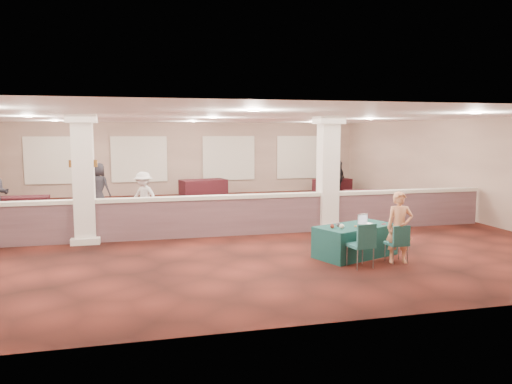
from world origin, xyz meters
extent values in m
plane|color=#4B1A12|center=(0.00, 0.00, 0.00)|extent=(16.00, 16.00, 0.00)
cube|color=#7B6155|center=(0.00, 8.00, 1.60)|extent=(16.00, 0.04, 3.20)
cube|color=#7B6155|center=(0.00, -8.00, 1.60)|extent=(16.00, 0.04, 3.20)
cube|color=#7B6155|center=(8.00, 0.00, 1.60)|extent=(0.04, 16.00, 3.20)
cube|color=white|center=(0.00, 0.00, 3.20)|extent=(16.00, 16.00, 0.02)
cube|color=#54393E|center=(0.00, -1.50, 0.50)|extent=(15.60, 0.20, 1.00)
cube|color=beige|center=(0.00, -1.50, 1.05)|extent=(15.60, 0.28, 0.10)
cube|color=silver|center=(-3.50, -1.50, 1.60)|extent=(0.50, 0.50, 3.20)
cube|color=silver|center=(-3.50, -1.50, 0.08)|extent=(0.70, 0.70, 0.16)
cube|color=silver|center=(-3.50, -1.50, 3.10)|extent=(0.72, 0.72, 0.20)
cube|color=silver|center=(3.00, -1.50, 1.60)|extent=(0.50, 0.50, 3.20)
cube|color=silver|center=(3.00, -1.50, 0.08)|extent=(0.70, 0.70, 0.16)
cube|color=silver|center=(3.00, -1.50, 3.10)|extent=(0.72, 0.72, 0.20)
cylinder|color=brown|center=(-3.78, -1.50, 2.00)|extent=(0.12, 0.12, 0.18)
cylinder|color=beige|center=(-3.78, -1.50, 2.00)|extent=(0.09, 0.09, 0.10)
cylinder|color=brown|center=(-3.22, -1.50, 2.00)|extent=(0.12, 0.12, 0.18)
cylinder|color=beige|center=(-3.22, -1.50, 2.00)|extent=(0.09, 0.09, 0.10)
cube|color=#0E3535|center=(2.49, -4.43, 0.35)|extent=(2.03, 1.51, 0.70)
cube|color=#1E5754|center=(3.12, -5.11, 0.40)|extent=(0.42, 0.42, 0.05)
cube|color=#1E5754|center=(3.12, -5.30, 0.62)|extent=(0.39, 0.05, 0.39)
cylinder|color=gray|center=(2.95, -5.29, 0.19)|extent=(0.02, 0.02, 0.37)
cylinder|color=gray|center=(3.29, -5.28, 0.19)|extent=(0.02, 0.02, 0.37)
cylinder|color=gray|center=(2.95, -4.95, 0.19)|extent=(0.02, 0.02, 0.37)
cylinder|color=gray|center=(3.28, -4.94, 0.19)|extent=(0.02, 0.02, 0.37)
cube|color=#1E5754|center=(2.19, -5.30, 0.46)|extent=(0.53, 0.53, 0.06)
cube|color=#1E5754|center=(2.22, -5.51, 0.71)|extent=(0.45, 0.12, 0.45)
cylinder|color=gray|center=(2.02, -5.52, 0.21)|extent=(0.03, 0.03, 0.43)
cylinder|color=gray|center=(2.40, -5.46, 0.21)|extent=(0.03, 0.03, 0.43)
cylinder|color=gray|center=(1.97, -5.14, 0.21)|extent=(0.03, 0.03, 0.43)
cylinder|color=gray|center=(2.35, -5.08, 0.21)|extent=(0.03, 0.03, 0.43)
imported|color=tan|center=(3.14, -5.18, 0.76)|extent=(0.62, 0.49, 1.52)
cube|color=black|center=(0.58, 0.30, 0.40)|extent=(2.09, 1.29, 0.79)
cube|color=black|center=(5.89, 1.61, 0.35)|extent=(1.81, 1.03, 0.70)
cube|color=black|center=(-5.88, 3.20, 0.33)|extent=(1.64, 0.84, 0.66)
cube|color=black|center=(0.60, 6.50, 0.39)|extent=(2.06, 1.34, 0.77)
cube|color=black|center=(6.50, 6.50, 0.34)|extent=(1.81, 1.20, 0.67)
imported|color=silver|center=(-2.00, 1.26, 0.78)|extent=(1.05, 1.00, 1.55)
imported|color=black|center=(6.50, 5.78, 0.76)|extent=(0.98, 0.88, 1.53)
imported|color=black|center=(-3.49, 3.50, 0.87)|extent=(0.97, 0.80, 1.73)
cube|color=silver|center=(2.77, -4.37, 0.71)|extent=(0.38, 0.32, 0.02)
cube|color=silver|center=(2.73, -4.27, 0.82)|extent=(0.30, 0.13, 0.21)
cube|color=silver|center=(2.73, -4.27, 0.81)|extent=(0.27, 0.11, 0.18)
cube|color=orange|center=(2.62, -4.63, 0.72)|extent=(0.46, 0.41, 0.03)
sphere|color=#F0E7C5|center=(2.03, -4.71, 0.75)|extent=(0.11, 0.11, 0.11)
sphere|color=maroon|center=(1.84, -4.63, 0.75)|extent=(0.10, 0.10, 0.10)
sphere|color=#4E4F53|center=(2.04, -4.48, 0.75)|extent=(0.10, 0.10, 0.10)
cube|color=red|center=(3.17, -4.45, 0.71)|extent=(0.12, 0.07, 0.01)
camera|label=1|loc=(-2.33, -14.52, 2.76)|focal=35.00mm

